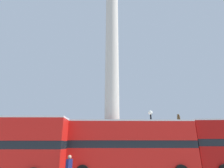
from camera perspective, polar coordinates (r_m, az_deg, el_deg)
name	(u,v)px	position (r m, az deg, el deg)	size (l,w,h in m)	color
monument_column	(112,79)	(19.30, 0.00, 1.64)	(4.41, 4.41, 25.72)	beige
bus_c	(129,145)	(15.04, 5.72, -19.17)	(10.17, 2.93, 4.23)	red
equestrian_statue	(183,151)	(23.00, 22.12, -19.51)	(3.48, 2.75, 5.93)	beige
street_lamp	(152,138)	(16.89, 13.03, -16.86)	(0.39, 0.39, 5.42)	black
pedestrian_near_lamp	(69,168)	(12.04, -13.93, -25.20)	(0.35, 0.49, 1.75)	#28282D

